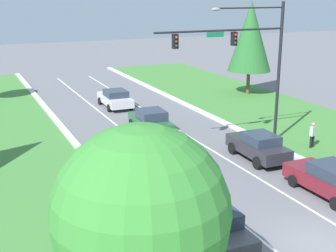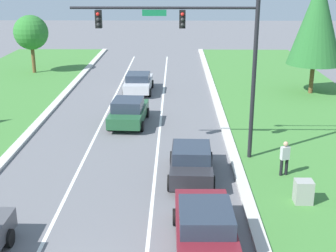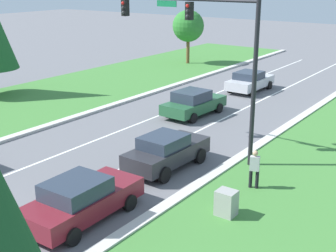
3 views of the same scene
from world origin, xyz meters
The scene contains 10 objects.
ground_plane centered at (0.00, 0.00, 0.00)m, with size 160.00×160.00×0.00m, color slate.
traffic_signal_mast centered at (4.06, 11.40, 5.89)m, with size 8.57×0.41×8.88m.
forest_sedan centered at (-0.12, 16.83, 0.79)m, with size 2.32×4.63×1.59m.
burgundy_sedan centered at (3.72, 3.46, 0.79)m, with size 2.18×4.69×1.58m.
graphite_sedan centered at (-3.75, 1.94, 0.79)m, with size 1.99×4.64×1.57m.
silver_sedan centered at (-0.12, 24.74, 0.77)m, with size 2.16×4.56×1.50m.
charcoal_sedan centered at (3.43, 9.02, 0.82)m, with size 2.10×4.44×1.60m.
pedestrian centered at (7.62, 9.26, 0.94)m, with size 0.43×0.32×1.69m.
conifer_near_right_tree centered at (12.95, 24.40, 5.48)m, with size 4.01×4.01×8.70m.
oak_near_left_tree centered at (-8.01, -1.89, 3.88)m, with size 4.75×4.75×6.26m.
Camera 1 is at (-11.92, -12.27, 9.42)m, focal length 50.00 mm.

